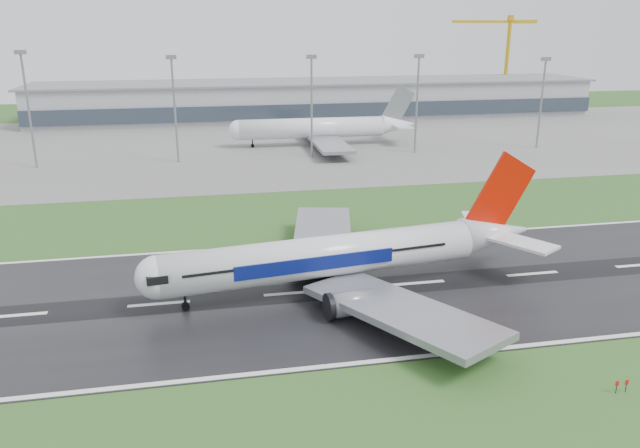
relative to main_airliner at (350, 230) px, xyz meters
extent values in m
plane|color=#28521E|center=(30.89, -0.70, -9.56)|extent=(520.00, 520.00, 0.00)
cube|color=black|center=(30.89, -0.70, -9.51)|extent=(400.00, 45.00, 0.10)
cube|color=slate|center=(30.89, 124.30, -9.52)|extent=(400.00, 130.00, 0.08)
cube|color=#90939B|center=(30.89, 184.30, -2.06)|extent=(240.00, 36.00, 15.00)
cylinder|color=gray|center=(-68.30, 99.30, 6.20)|extent=(0.64, 0.64, 31.51)
cylinder|color=gray|center=(-28.49, 99.30, 5.35)|extent=(0.64, 0.64, 29.82)
cylinder|color=gray|center=(12.06, 99.30, 5.21)|extent=(0.64, 0.64, 29.55)
cylinder|color=gray|center=(45.63, 99.30, 5.16)|extent=(0.64, 0.64, 29.44)
cylinder|color=gray|center=(88.31, 99.30, 4.51)|extent=(0.64, 0.64, 28.14)
camera|label=1|loc=(-21.62, -86.43, 29.84)|focal=34.60mm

